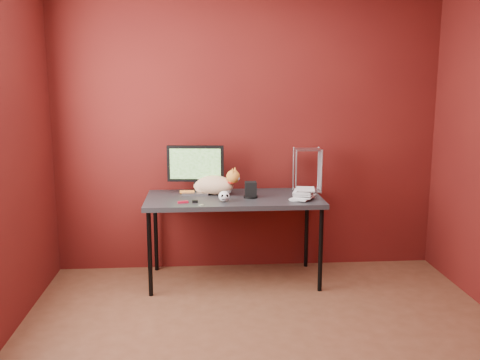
{
  "coord_description": "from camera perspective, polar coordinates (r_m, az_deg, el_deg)",
  "views": [
    {
      "loc": [
        -0.42,
        -3.1,
        1.74
      ],
      "look_at": [
        -0.11,
        1.15,
        0.94
      ],
      "focal_mm": 40.0,
      "sensor_mm": 36.0,
      "label": 1
    }
  ],
  "objects": [
    {
      "name": "monitor",
      "position": [
        4.68,
        -4.77,
        1.39
      ],
      "size": [
        0.5,
        0.18,
        0.43
      ],
      "rotation": [
        0.0,
        0.0,
        -0.1
      ],
      "color": "#A2A1A6",
      "rests_on": "desk"
    },
    {
      "name": "cat",
      "position": [
        4.68,
        -2.76,
        -0.49
      ],
      "size": [
        0.52,
        0.32,
        0.25
      ],
      "rotation": [
        0.0,
        0.0,
        -0.44
      ],
      "color": "#C36C29",
      "rests_on": "desk"
    },
    {
      "name": "skull_mug",
      "position": [
        4.4,
        -1.71,
        -1.74
      ],
      "size": [
        0.09,
        0.09,
        0.09
      ],
      "rotation": [
        0.0,
        0.0,
        0.08
      ],
      "color": "silver",
      "rests_on": "desk"
    },
    {
      "name": "book_stack",
      "position": [
        4.47,
        5.96,
        4.4
      ],
      "size": [
        0.24,
        0.25,
        1.02
      ],
      "rotation": [
        0.0,
        0.0,
        -0.38
      ],
      "color": "beige",
      "rests_on": "desk"
    },
    {
      "name": "washer",
      "position": [
        4.29,
        -4.17,
        -2.69
      ],
      "size": [
        0.04,
        0.04,
        0.0
      ],
      "primitive_type": "cylinder",
      "color": "#A2A1A6",
      "rests_on": "desk"
    },
    {
      "name": "speaker",
      "position": [
        4.54,
        1.15,
        -1.11
      ],
      "size": [
        0.12,
        0.12,
        0.14
      ],
      "rotation": [
        0.0,
        0.0,
        -0.02
      ],
      "color": "black",
      "rests_on": "desk"
    },
    {
      "name": "desk",
      "position": [
        4.6,
        -0.66,
        -2.43
      ],
      "size": [
        1.5,
        0.7,
        0.75
      ],
      "color": "black",
      "rests_on": "ground"
    },
    {
      "name": "pocket_knife",
      "position": [
        4.38,
        -6.1,
        -2.35
      ],
      "size": [
        0.09,
        0.05,
        0.02
      ],
      "primitive_type": "cube",
      "rotation": [
        0.0,
        0.0,
        0.26
      ],
      "color": "#AE0D26",
      "rests_on": "desk"
    },
    {
      "name": "wire_rack",
      "position": [
        4.81,
        7.2,
        1.06
      ],
      "size": [
        0.24,
        0.2,
        0.39
      ],
      "rotation": [
        0.0,
        0.0,
        -0.04
      ],
      "color": "#A2A1A6",
      "rests_on": "desk"
    },
    {
      "name": "room",
      "position": [
        3.14,
        3.61,
        5.22
      ],
      "size": [
        3.52,
        3.52,
        2.61
      ],
      "color": "#562F1D",
      "rests_on": "ground"
    },
    {
      "name": "black_gadget",
      "position": [
        4.39,
        -4.82,
        -2.29
      ],
      "size": [
        0.05,
        0.03,
        0.02
      ],
      "primitive_type": "cube",
      "rotation": [
        0.0,
        0.0,
        -0.02
      ],
      "color": "black",
      "rests_on": "desk"
    }
  ]
}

